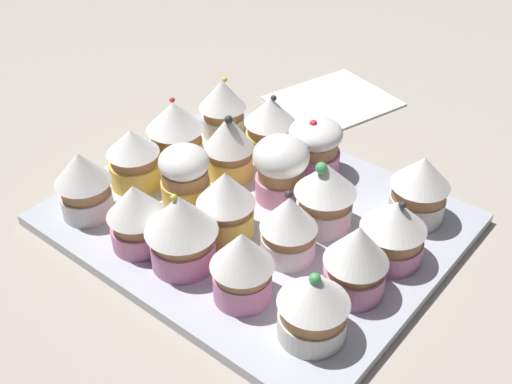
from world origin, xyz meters
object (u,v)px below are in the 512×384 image
(cupcake_2, at_px, (134,157))
(cupcake_4, at_px, (270,124))
(cupcake_8, at_px, (316,146))
(cupcake_13, at_px, (289,226))
(cupcake_0, at_px, (223,107))
(cupcake_17, at_px, (356,259))
(cupcake_10, at_px, (226,202))
(cupcake_9, at_px, (284,169))
(cupcake_11, at_px, (181,229))
(cupcake_18, at_px, (313,306))
(cupcake_7, at_px, (136,215))
(cupcake_3, at_px, (83,183))
(cupcake_14, at_px, (242,265))
(napkin, at_px, (333,100))
(cupcake_16, at_px, (393,230))
(cupcake_1, at_px, (175,129))
(cupcake_6, at_px, (185,175))
(baking_tray, at_px, (256,219))
(cupcake_5, at_px, (229,145))
(cupcake_12, at_px, (325,194))
(cupcake_15, at_px, (420,187))

(cupcake_2, distance_m, cupcake_4, 0.16)
(cupcake_8, height_order, cupcake_13, cupcake_13)
(cupcake_0, distance_m, cupcake_17, 0.30)
(cupcake_8, relative_size, cupcake_10, 0.96)
(cupcake_9, bearing_deg, cupcake_11, -4.77)
(cupcake_10, distance_m, cupcake_18, 0.15)
(cupcake_7, height_order, cupcake_18, cupcake_7)
(cupcake_13, bearing_deg, cupcake_9, -139.95)
(cupcake_4, bearing_deg, cupcake_11, 15.79)
(cupcake_3, height_order, cupcake_4, cupcake_3)
(cupcake_14, bearing_deg, napkin, -158.13)
(cupcake_7, relative_size, cupcake_16, 1.01)
(cupcake_1, relative_size, cupcake_6, 1.09)
(cupcake_0, relative_size, cupcake_10, 1.04)
(cupcake_16, distance_m, cupcake_17, 0.06)
(baking_tray, distance_m, cupcake_14, 0.13)
(cupcake_6, relative_size, cupcake_8, 0.99)
(cupcake_10, bearing_deg, cupcake_17, 94.17)
(cupcake_1, bearing_deg, cupcake_8, 118.75)
(cupcake_7, xyz_separation_m, cupcake_8, (-0.21, 0.06, -0.00))
(cupcake_7, relative_size, cupcake_17, 0.95)
(cupcake_13, bearing_deg, cupcake_10, -79.95)
(cupcake_2, xyz_separation_m, cupcake_10, (0.00, 0.13, 0.00))
(cupcake_7, bearing_deg, cupcake_5, -176.10)
(cupcake_5, height_order, cupcake_11, cupcake_11)
(cupcake_12, relative_size, cupcake_15, 1.06)
(cupcake_5, xyz_separation_m, cupcake_8, (-0.07, 0.07, -0.01))
(cupcake_10, xyz_separation_m, cupcake_11, (0.06, -0.00, 0.00))
(cupcake_13, xyz_separation_m, cupcake_17, (0.00, 0.07, 0.00))
(cupcake_12, bearing_deg, cupcake_14, 0.48)
(napkin, bearing_deg, cupcake_2, -9.99)
(cupcake_2, relative_size, cupcake_10, 0.94)
(cupcake_18, bearing_deg, cupcake_15, -177.83)
(cupcake_13, bearing_deg, cupcake_11, -44.11)
(cupcake_2, xyz_separation_m, cupcake_3, (0.07, 0.00, 0.00))
(cupcake_13, bearing_deg, cupcake_16, 126.58)
(cupcake_16, bearing_deg, cupcake_12, -90.68)
(cupcake_2, relative_size, cupcake_16, 0.97)
(cupcake_2, distance_m, cupcake_5, 0.10)
(cupcake_0, relative_size, cupcake_4, 1.03)
(cupcake_17, xyz_separation_m, napkin, (-0.30, -0.22, -0.05))
(baking_tray, height_order, cupcake_13, cupcake_13)
(cupcake_2, bearing_deg, cupcake_13, 93.42)
(baking_tray, xyz_separation_m, cupcake_5, (-0.04, -0.07, 0.05))
(cupcake_5, height_order, cupcake_12, same)
(cupcake_0, distance_m, cupcake_2, 0.14)
(cupcake_3, height_order, cupcake_9, cupcake_3)
(napkin, bearing_deg, cupcake_4, 6.41)
(cupcake_6, height_order, cupcake_12, cupcake_12)
(cupcake_11, height_order, cupcake_18, cupcake_11)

